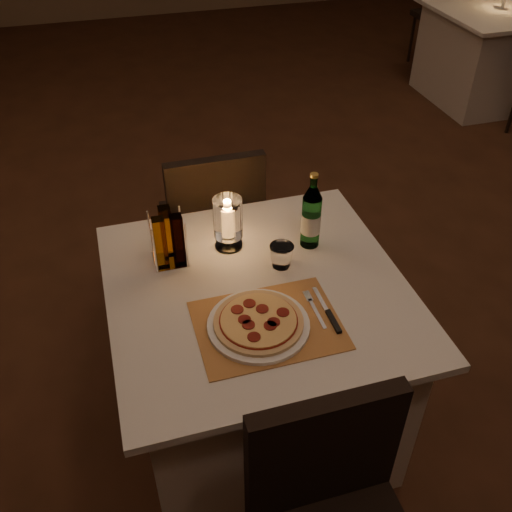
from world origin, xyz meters
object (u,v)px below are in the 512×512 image
object	(u,v)px
main_table	(257,359)
pizza	(258,321)
hurricane_candle	(228,220)
chair_far	(213,217)
tumbler	(281,256)
neighbor_table_right	(490,55)
plate	(259,325)
water_bottle	(311,217)

from	to	relation	value
main_table	pizza	distance (m)	0.44
pizza	hurricane_candle	world-z (taller)	hurricane_candle
chair_far	tumbler	world-z (taller)	chair_far
tumbler	neighbor_table_right	xyz separation A→B (m)	(2.65, 2.52, -0.41)
plate	pizza	size ratio (longest dim) A/B	1.14
chair_far	water_bottle	world-z (taller)	water_bottle
pizza	hurricane_candle	size ratio (longest dim) A/B	1.38
water_bottle	hurricane_candle	xyz separation A→B (m)	(-0.29, 0.07, -0.00)
plate	tumbler	world-z (taller)	tumbler
water_bottle	tumbler	bearing A→B (deg)	-147.25
tumbler	chair_far	bearing A→B (deg)	100.19
pizza	hurricane_candle	bearing A→B (deg)	88.37
tumbler	neighbor_table_right	distance (m)	3.68
main_table	pizza	xyz separation A→B (m)	(-0.05, -0.18, 0.39)
tumbler	water_bottle	distance (m)	0.18
main_table	water_bottle	xyz separation A→B (m)	(0.25, 0.18, 0.49)
pizza	tumbler	size ratio (longest dim) A/B	3.29
plate	water_bottle	world-z (taller)	water_bottle
main_table	hurricane_candle	size ratio (longest dim) A/B	4.94
main_table	neighbor_table_right	xyz separation A→B (m)	(2.77, 2.61, 0.00)
plate	pizza	world-z (taller)	pizza
water_bottle	neighbor_table_right	xyz separation A→B (m)	(2.51, 2.43, -0.49)
chair_far	neighbor_table_right	world-z (taller)	chair_far
water_bottle	hurricane_candle	world-z (taller)	water_bottle
neighbor_table_right	tumbler	bearing A→B (deg)	-136.49
pizza	tumbler	xyz separation A→B (m)	(0.16, 0.27, 0.02)
chair_far	neighbor_table_right	xyz separation A→B (m)	(2.77, 1.89, -0.18)
main_table	water_bottle	world-z (taller)	water_bottle
main_table	plate	size ratio (longest dim) A/B	3.12
chair_far	hurricane_candle	world-z (taller)	hurricane_candle
pizza	water_bottle	bearing A→B (deg)	49.89
hurricane_candle	neighbor_table_right	size ratio (longest dim) A/B	0.20
chair_far	neighbor_table_right	size ratio (longest dim) A/B	0.90
tumbler	water_bottle	bearing A→B (deg)	32.75
hurricane_candle	plate	bearing A→B (deg)	-91.63
pizza	neighbor_table_right	distance (m)	3.98
pizza	neighbor_table_right	xyz separation A→B (m)	(2.82, 2.79, -0.39)
main_table	chair_far	xyz separation A→B (m)	(-0.00, 0.71, 0.18)
tumbler	neighbor_table_right	size ratio (longest dim) A/B	0.09
hurricane_candle	water_bottle	bearing A→B (deg)	-13.65
main_table	tumbler	distance (m)	0.43
pizza	tumbler	distance (m)	0.31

